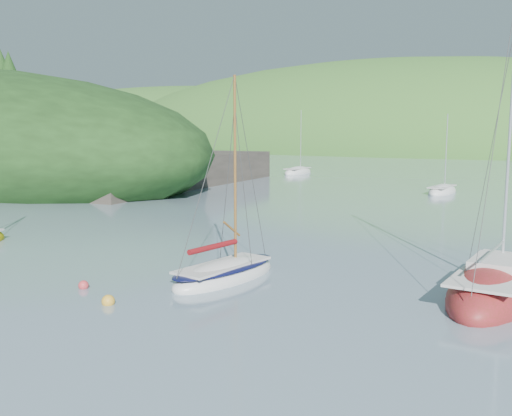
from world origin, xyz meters
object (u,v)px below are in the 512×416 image
Objects in this scene: sloop_red at (496,289)px; distant_sloop_c at (298,173)px; daysailer_white at (225,274)px; distant_sloop_a at (442,192)px.

sloop_red reaches higher than distant_sloop_c.
sloop_red is 1.33× the size of distant_sloop_c.
distant_sloop_c is (-28.61, 53.66, -0.04)m from daysailer_white.
distant_sloop_a is 29.37m from distant_sloop_c.
daysailer_white is 0.70× the size of sloop_red.
distant_sloop_a is at bearing 108.12° from sloop_red.
sloop_red is at bearing 24.99° from daysailer_white.
distant_sloop_c is (-25.78, 14.08, 0.02)m from distant_sloop_a.
distant_sloop_c reaches higher than daysailer_white.
sloop_red is 1.54× the size of distant_sloop_a.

